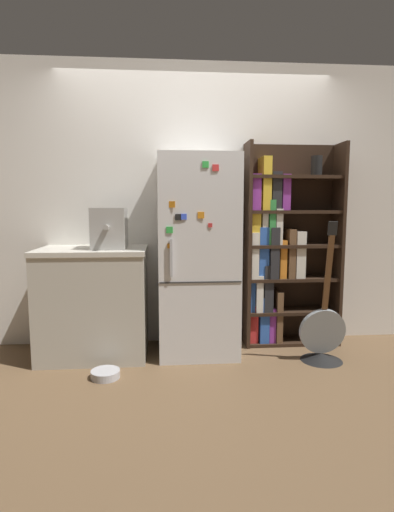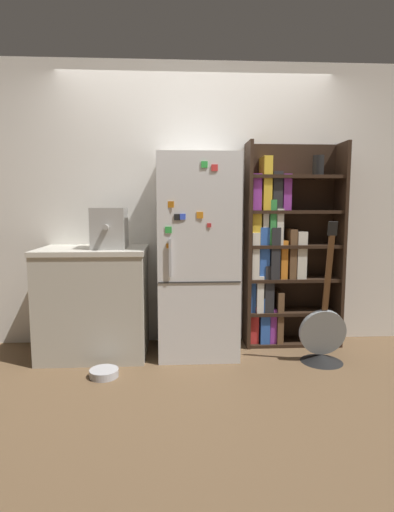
{
  "view_description": "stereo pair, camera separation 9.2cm",
  "coord_description": "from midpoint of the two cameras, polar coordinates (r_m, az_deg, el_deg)",
  "views": [
    {
      "loc": [
        -0.28,
        -3.31,
        1.29
      ],
      "look_at": [
        -0.0,
        0.15,
        0.86
      ],
      "focal_mm": 28.0,
      "sensor_mm": 36.0,
      "label": 1
    },
    {
      "loc": [
        -0.19,
        -3.31,
        1.29
      ],
      "look_at": [
        -0.0,
        0.15,
        0.86
      ],
      "focal_mm": 28.0,
      "sensor_mm": 36.0,
      "label": 2
    }
  ],
  "objects": [
    {
      "name": "ground_plane",
      "position": [
        3.56,
        0.98,
        -14.19
      ],
      "size": [
        16.0,
        16.0,
        0.0
      ],
      "primitive_type": "plane",
      "color": "brown"
    },
    {
      "name": "kitchen_counter",
      "position": [
        3.6,
        -13.71,
        -6.31
      ],
      "size": [
        0.91,
        0.65,
        0.94
      ],
      "color": "#BCB7A8",
      "rests_on": "ground_plane"
    },
    {
      "name": "guitar",
      "position": [
        3.57,
        18.2,
        -11.61
      ],
      "size": [
        0.39,
        0.35,
        1.18
      ],
      "color": "black",
      "rests_on": "ground_plane"
    },
    {
      "name": "wall_back",
      "position": [
        3.79,
        0.51,
        7.2
      ],
      "size": [
        8.0,
        0.05,
        2.6
      ],
      "color": "white",
      "rests_on": "ground_plane"
    },
    {
      "name": "bookshelf",
      "position": [
        3.8,
        12.51,
        0.71
      ],
      "size": [
        0.89,
        0.3,
        1.87
      ],
      "color": "black",
      "rests_on": "ground_plane"
    },
    {
      "name": "espresso_machine",
      "position": [
        3.45,
        -11.62,
        3.92
      ],
      "size": [
        0.28,
        0.37,
        0.34
      ],
      "color": "#A5A39E",
      "rests_on": "kitchen_counter"
    },
    {
      "name": "refrigerator",
      "position": [
        3.48,
        0.85,
        -0.02
      ],
      "size": [
        0.68,
        0.64,
        1.72
      ],
      "color": "silver",
      "rests_on": "ground_plane"
    },
    {
      "name": "pet_bowl",
      "position": [
        3.24,
        -12.32,
        -15.96
      ],
      "size": [
        0.22,
        0.22,
        0.06
      ],
      "color": "#B7B7BC",
      "rests_on": "ground_plane"
    }
  ]
}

